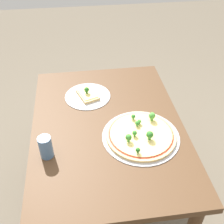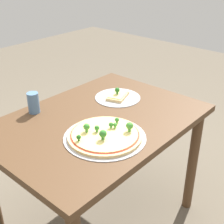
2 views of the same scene
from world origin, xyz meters
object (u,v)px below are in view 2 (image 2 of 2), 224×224
Objects in this scene: dining_table at (99,136)px; pizza_tray_whole at (105,135)px; pizza_tray_slice at (118,96)px; drinking_cup at (33,103)px.

pizza_tray_whole reaches higher than dining_table.
dining_table is 0.23m from pizza_tray_whole.
dining_table is at bearing 18.48° from pizza_tray_slice.
pizza_tray_slice reaches higher than dining_table.
drinking_cup is (0.18, -0.31, 0.17)m from dining_table.
drinking_cup is at bearing -59.70° from dining_table.
drinking_cup is at bearing -82.14° from pizza_tray_whole.
dining_table is 0.39m from drinking_cup.
pizza_tray_slice is 0.49m from drinking_cup.
drinking_cup is at bearing -26.47° from pizza_tray_slice.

